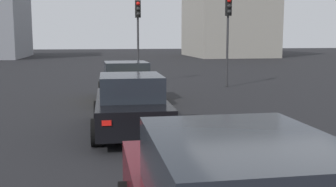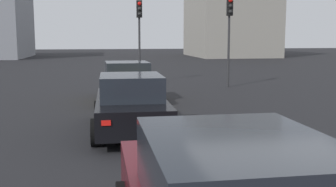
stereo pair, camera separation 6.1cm
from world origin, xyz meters
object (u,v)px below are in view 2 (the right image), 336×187
traffic_light_near_left (139,24)px  traffic_light_near_right (229,23)px  car_yellow_right_lead (127,82)px  car_black_right_second (131,104)px

traffic_light_near_left → traffic_light_near_right: bearing=55.3°
car_yellow_right_lead → traffic_light_near_right: size_ratio=0.94×
car_yellow_right_lead → car_black_right_second: bearing=176.0°
car_yellow_right_lead → traffic_light_near_right: traffic_light_near_right is taller
traffic_light_near_left → traffic_light_near_right: traffic_light_near_right is taller
car_black_right_second → car_yellow_right_lead: bearing=-1.6°
car_yellow_right_lead → car_black_right_second: (-5.41, 0.25, -0.00)m
car_black_right_second → traffic_light_near_right: traffic_light_near_right is taller
car_black_right_second → traffic_light_near_left: size_ratio=0.98×
car_yellow_right_lead → traffic_light_near_left: traffic_light_near_left is taller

